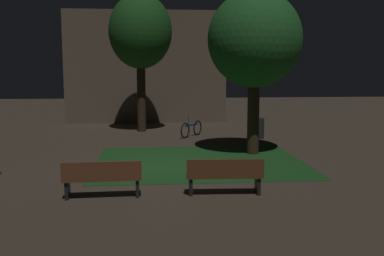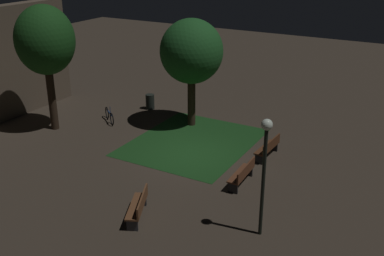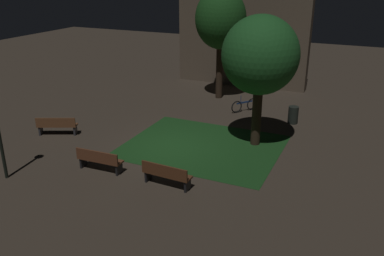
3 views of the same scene
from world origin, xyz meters
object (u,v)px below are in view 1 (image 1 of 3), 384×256
Objects in this scene: bench_lawn_edge at (102,178)px; tree_lawn_side at (255,40)px; tree_right_canopy at (140,33)px; bicycle at (191,129)px; bench_corner at (225,175)px; trash_bin at (258,128)px.

bench_lawn_edge is 0.33× the size of tree_lawn_side.
tree_right_canopy is at bearing 86.29° from bench_lawn_edge.
tree_right_canopy is 4.56× the size of bicycle.
bicycle reaches higher than bench_corner.
bicycle is at bearing 113.69° from tree_lawn_side.
bench_lawn_edge is 2.10× the size of trash_bin.
bench_corner is 1.32× the size of bicycle.
trash_bin is (4.92, -2.58, -4.11)m from tree_right_canopy.
tree_lawn_side is 6.41× the size of trash_bin.
tree_lawn_side is 4.02× the size of bicycle.
bench_lawn_edge is at bearing -133.17° from tree_lawn_side.
bench_corner is 8.69m from trash_bin.
bench_corner is at bearing -90.12° from bicycle.
trash_bin is at bearing 73.46° from tree_lawn_side.
bicycle is (0.02, 8.99, -0.14)m from bench_corner.
bicycle is (-1.77, 4.05, -3.54)m from tree_lawn_side.
bench_lawn_edge is at bearing -93.71° from tree_right_canopy.
bench_corner is 8.99m from bicycle.
bench_lawn_edge is 9.44m from bicycle.
bench_corner is at bearing -78.78° from tree_right_canopy.
bench_corner is 0.29× the size of tree_right_canopy.
tree_right_canopy reaches higher than bench_lawn_edge.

